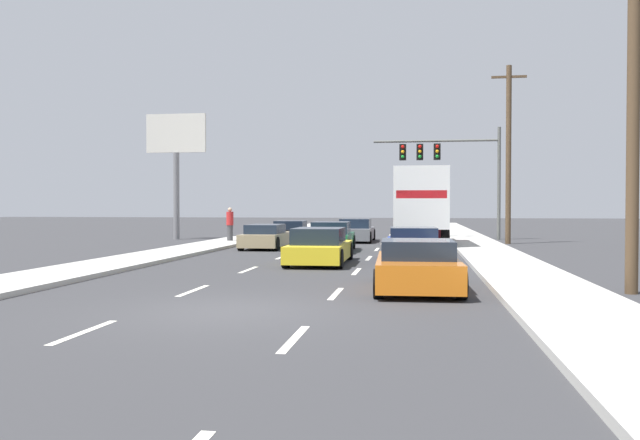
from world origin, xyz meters
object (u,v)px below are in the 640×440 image
object	(u,v)px
car_black	(291,232)
box_truck	(419,203)
car_yellow	(320,247)
car_gray	(356,231)
car_blue	(413,245)
traffic_signal_mast	(440,158)
car_tan	(267,237)
car_green	(331,238)
pedestrian_near_corner	(230,224)
car_orange	(417,267)
utility_pole_near	(634,77)
utility_pole_mid	(509,152)
roadside_billboard	(176,151)

from	to	relation	value
car_black	box_truck	world-z (taller)	box_truck
box_truck	car_yellow	bearing A→B (deg)	-108.00
car_gray	car_yellow	size ratio (longest dim) A/B	0.99
car_blue	traffic_signal_mast	size ratio (longest dim) A/B	0.55
car_blue	traffic_signal_mast	distance (m)	16.04
car_tan	box_truck	size ratio (longest dim) A/B	0.60
car_green	pedestrian_near_corner	bearing A→B (deg)	140.22
pedestrian_near_corner	traffic_signal_mast	bearing A→B (deg)	26.85
car_yellow	car_green	bearing A→B (deg)	93.84
car_green	car_orange	size ratio (longest dim) A/B	0.97
car_gray	car_yellow	world-z (taller)	car_gray
car_yellow	utility_pole_near	size ratio (longest dim) A/B	0.49
car_tan	utility_pole_mid	size ratio (longest dim) A/B	0.50
box_truck	utility_pole_near	xyz separation A→B (m)	(4.73, -17.02, 2.78)
car_black	utility_pole_mid	xyz separation A→B (m)	(11.83, -0.91, 4.30)
car_green	car_yellow	xyz separation A→B (m)	(0.41, -6.16, -0.03)
traffic_signal_mast	roadside_billboard	size ratio (longest dim) A/B	1.00
car_green	pedestrian_near_corner	distance (m)	8.07
utility_pole_near	utility_pole_mid	world-z (taller)	utility_pole_near
car_gray	box_truck	size ratio (longest dim) A/B	0.59
car_orange	roadside_billboard	distance (m)	25.88
car_black	car_orange	xyz separation A→B (m)	(7.10, -20.26, 0.02)
car_green	utility_pole_near	bearing A→B (deg)	-55.70
car_green	utility_pole_near	world-z (taller)	utility_pole_near
car_black	car_green	distance (m)	8.37
car_orange	utility_pole_mid	distance (m)	20.38
utility_pole_near	roadside_billboard	xyz separation A→B (m)	(-19.09, 21.08, 0.34)
car_blue	utility_pole_near	size ratio (longest dim) A/B	0.43
car_black	car_tan	distance (m)	6.23
car_gray	car_black	bearing A→B (deg)	179.10
car_black	car_yellow	distance (m)	14.34
car_black	traffic_signal_mast	world-z (taller)	traffic_signal_mast
car_tan	utility_pole_near	distance (m)	18.90
car_black	roadside_billboard	bearing A→B (deg)	173.51
car_tan	utility_pole_near	xyz separation A→B (m)	(11.87, -14.04, 4.39)
traffic_signal_mast	utility_pole_near	world-z (taller)	utility_pole_near
car_orange	traffic_signal_mast	world-z (taller)	traffic_signal_mast
pedestrian_near_corner	car_yellow	bearing A→B (deg)	-59.72
car_orange	car_tan	bearing A→B (deg)	116.64
box_truck	utility_pole_near	world-z (taller)	utility_pole_near
pedestrian_near_corner	car_black	bearing A→B (deg)	41.47
car_yellow	utility_pole_mid	xyz separation A→B (m)	(8.08, 12.93, 4.26)
car_black	car_tan	bearing A→B (deg)	-89.50
traffic_signal_mast	utility_pole_mid	distance (m)	5.32
car_tan	utility_pole_near	size ratio (longest dim) A/B	0.49
traffic_signal_mast	utility_pole_mid	size ratio (longest dim) A/B	0.80
car_tan	car_orange	distance (m)	15.70
car_black	utility_pole_near	xyz separation A→B (m)	(11.93, -20.26, 4.40)
car_black	utility_pole_mid	distance (m)	12.62
car_gray	car_yellow	bearing A→B (deg)	-89.77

